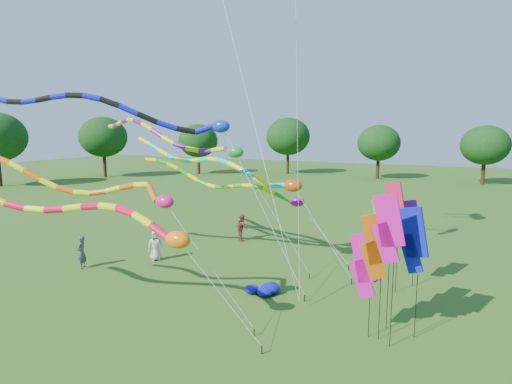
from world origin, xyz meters
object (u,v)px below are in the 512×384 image
at_px(tube_kite_orange, 89,185).
at_px(person_a, 156,245).
at_px(tube_kite_red, 75,211).
at_px(person_c, 242,227).
at_px(person_b, 81,252).
at_px(blue_nylon_heap, 261,286).

height_order(tube_kite_orange, person_a, tube_kite_orange).
distance_m(tube_kite_red, person_c, 14.11).
bearing_deg(tube_kite_orange, person_b, 133.32).
bearing_deg(person_c, blue_nylon_heap, 174.37).
bearing_deg(tube_kite_red, person_b, 131.08).
xyz_separation_m(person_a, person_b, (-2.76, -2.83, 0.01)).
bearing_deg(person_a, tube_kite_orange, -116.73).
bearing_deg(tube_kite_red, person_c, 83.26).
bearing_deg(person_c, person_a, 119.57).
relative_size(person_a, person_b, 0.98).
bearing_deg(tube_kite_red, blue_nylon_heap, 43.08).
bearing_deg(person_a, blue_nylon_heap, -58.17).
bearing_deg(blue_nylon_heap, tube_kite_orange, -134.29).
relative_size(blue_nylon_heap, person_a, 0.76).
bearing_deg(person_c, person_b, 111.26).
relative_size(tube_kite_orange, blue_nylon_heap, 9.10).
bearing_deg(tube_kite_red, person_a, 101.04).
xyz_separation_m(tube_kite_red, person_c, (0.14, 13.65, -3.55)).
relative_size(tube_kite_orange, person_a, 6.94).
relative_size(person_b, person_c, 1.00).
height_order(tube_kite_red, person_b, tube_kite_red).
xyz_separation_m(tube_kite_red, blue_nylon_heap, (5.11, 5.92, -4.22)).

